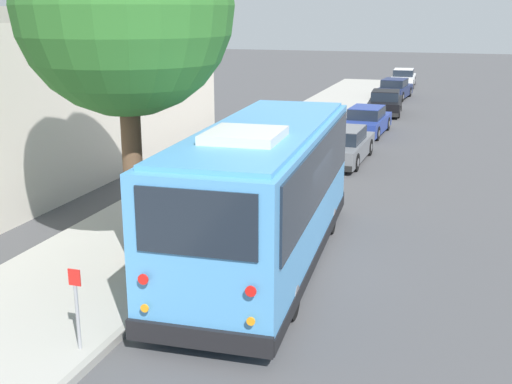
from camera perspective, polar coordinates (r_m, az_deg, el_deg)
The scene contains 13 objects.
ground_plane at distance 14.61m, azimuth 3.23°, elevation -6.47°, with size 160.00×160.00×0.00m, color #474749.
sidewalk_slab at distance 16.01m, azimuth -10.97°, elevation -4.43°, with size 80.00×3.95×0.15m, color #A3A099.
curb_strip at distance 15.17m, azimuth -4.14°, elevation -5.32°, with size 80.00×0.14×0.15m, color gray.
shuttle_bus at distance 14.03m, azimuth 0.68°, elevation 0.27°, with size 8.89×3.16×3.34m.
parked_sedan_gray at distance 24.58m, azimuth 7.68°, elevation 4.10°, with size 4.62×1.88×1.31m.
parked_sedan_blue at distance 30.30m, azimuth 9.80°, elevation 6.19°, with size 4.48×1.84×1.29m.
parked_sedan_black at distance 36.66m, azimuth 11.41°, elevation 7.76°, with size 4.39×1.96×1.31m.
parked_sedan_navy at distance 43.27m, azimuth 12.20°, elevation 8.90°, with size 4.67×2.02×1.30m.
parked_sedan_white at distance 50.56m, azimuth 12.96°, elevation 9.82°, with size 4.61×1.84×1.33m.
sign_post_near at distance 10.98m, azimuth -15.63°, elevation -9.91°, with size 0.06×0.22×1.41m.
sign_post_far at distance 12.37m, azimuth -11.20°, elevation -7.28°, with size 0.06×0.06×1.19m.
fire_hydrant at distance 20.59m, azimuth 1.23°, elevation 1.80°, with size 0.22×0.22×0.81m.
building_backdrop at distance 23.17m, azimuth -20.10°, elevation 7.66°, with size 19.42×6.25×5.65m.
Camera 1 is at (-13.10, -3.36, 5.53)m, focal length 45.00 mm.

